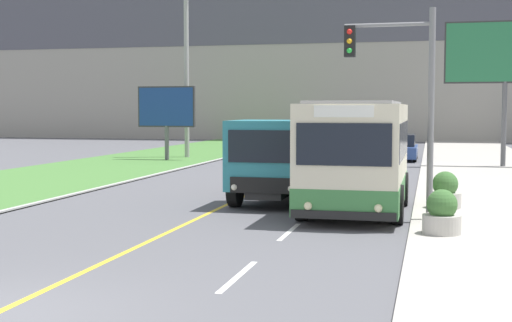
# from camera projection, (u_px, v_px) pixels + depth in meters

# --- Properties ---
(lane_marking_centre) EXTENTS (2.88, 140.00, 0.01)m
(lane_marking_centre) POSITION_uv_depth(u_px,v_px,m) (45.00, 299.00, 10.84)
(lane_marking_centre) COLOR gold
(lane_marking_centre) RESTS_ON ground_plane
(apartment_block_background) EXTENTS (80.00, 8.04, 24.84)m
(apartment_block_background) POSITION_uv_depth(u_px,v_px,m) (367.00, 6.00, 65.96)
(apartment_block_background) COLOR gray
(apartment_block_background) RESTS_ON ground_plane
(city_bus) EXTENTS (2.71, 6.07, 3.09)m
(city_bus) POSITION_uv_depth(u_px,v_px,m) (356.00, 157.00, 19.64)
(city_bus) COLOR beige
(city_bus) RESTS_ON ground_plane
(dump_truck) EXTENTS (2.43, 6.30, 2.56)m
(dump_truck) POSITION_uv_depth(u_px,v_px,m) (278.00, 161.00, 21.68)
(dump_truck) COLOR black
(dump_truck) RESTS_ON ground_plane
(car_distant) EXTENTS (1.80, 4.30, 1.45)m
(car_distant) POSITION_uv_depth(u_px,v_px,m) (401.00, 148.00, 40.02)
(car_distant) COLOR #2D4784
(car_distant) RESTS_ON ground_plane
(utility_pole_far) EXTENTS (1.80, 0.28, 11.23)m
(utility_pole_far) POSITION_uv_depth(u_px,v_px,m) (186.00, 61.00, 41.80)
(utility_pole_far) COLOR #9E9E99
(utility_pole_far) RESTS_ON ground_plane
(traffic_light_mast) EXTENTS (2.28, 0.32, 5.42)m
(traffic_light_mast) POSITION_uv_depth(u_px,v_px,m) (404.00, 86.00, 18.08)
(traffic_light_mast) COLOR slate
(traffic_light_mast) RESTS_ON ground_plane
(billboard_large) EXTENTS (5.76, 0.24, 7.14)m
(billboard_large) POSITION_uv_depth(u_px,v_px,m) (506.00, 56.00, 34.46)
(billboard_large) COLOR #59595B
(billboard_large) RESTS_ON ground_plane
(billboard_small) EXTENTS (3.33, 0.24, 4.14)m
(billboard_small) POSITION_uv_depth(u_px,v_px,m) (167.00, 109.00, 39.81)
(billboard_small) COLOR #59595B
(billboard_small) RESTS_ON ground_plane
(planter_round_near) EXTENTS (0.86, 0.86, 1.01)m
(planter_round_near) POSITION_uv_depth(u_px,v_px,m) (442.00, 214.00, 16.04)
(planter_round_near) COLOR #B7B2A8
(planter_round_near) RESTS_ON sidewalk_right
(planter_round_second) EXTENTS (0.90, 0.90, 1.04)m
(planter_round_second) POSITION_uv_depth(u_px,v_px,m) (445.00, 192.00, 20.23)
(planter_round_second) COLOR #B7B2A8
(planter_round_second) RESTS_ON sidewalk_right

